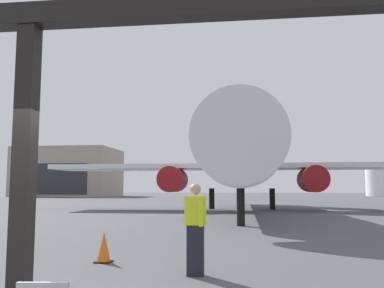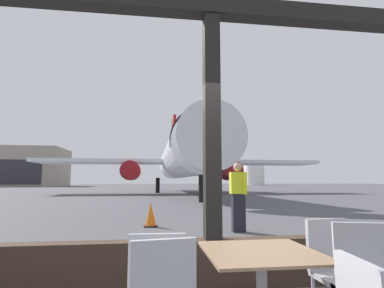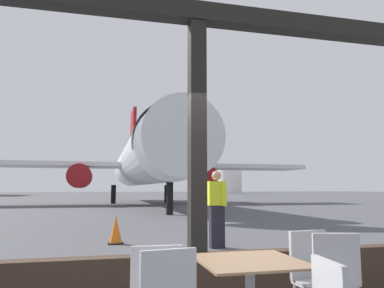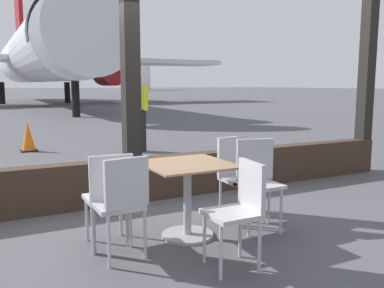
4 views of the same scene
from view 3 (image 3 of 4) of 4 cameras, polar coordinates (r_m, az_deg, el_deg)
name	(u,v)px [view 3 (image 3 of 4)]	position (r m, az deg, el deg)	size (l,w,h in m)	color
ground_plane	(112,200)	(44.40, -12.28, -8.47)	(220.00, 220.00, 0.00)	#4C4C51
window_frame	(197,187)	(4.51, 0.80, -6.63)	(8.65, 0.24, 3.70)	#38281E
cafe_chair_window_right	(341,281)	(3.54, 22.08, -19.00)	(0.48, 0.48, 0.94)	#B2B2B7
cafe_chair_side_extra	(315,273)	(3.79, 18.56, -18.40)	(0.43, 0.43, 0.93)	#B2B2B7
airplane	(145,161)	(30.68, -7.28, -2.60)	(29.77, 30.56, 10.59)	silver
ground_crew_worker	(217,208)	(8.55, 3.85, -9.78)	(0.40, 0.50, 1.74)	black
traffic_cone	(116,230)	(9.39, -11.72, -12.95)	(0.36, 0.36, 0.68)	orange
fuel_storage_tank	(230,181)	(98.14, 5.85, -5.77)	(6.31, 6.31, 6.43)	white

